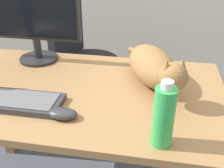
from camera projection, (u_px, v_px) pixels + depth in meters
desk at (74, 109)px, 1.20m from camera, size 1.31×0.73×0.74m
office_chair at (84, 74)px, 2.00m from camera, size 0.50×0.48×0.93m
monitor at (33, 17)px, 1.29m from camera, size 0.48×0.20×0.41m
keyboard at (7, 100)px, 1.03m from camera, size 0.44×0.15×0.03m
cat at (154, 66)px, 1.14m from camera, size 0.30×0.58×0.20m
computer_mouse at (63, 114)px, 0.94m from camera, size 0.11×0.06×0.04m
water_bottle at (164, 116)px, 0.78m from camera, size 0.07×0.07×0.22m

